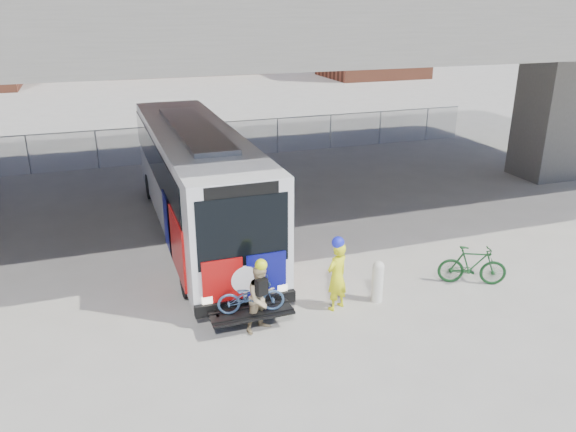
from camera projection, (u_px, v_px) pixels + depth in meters
name	position (u px, v px, depth m)	size (l,w,h in m)	color
ground	(277.00, 252.00, 17.79)	(160.00, 160.00, 0.00)	#9E9991
bus	(196.00, 173.00, 18.62)	(2.67, 12.94, 3.69)	silver
overpass	(239.00, 30.00, 19.00)	(40.00, 16.00, 7.95)	#605E59
chainlink_fence	(201.00, 131.00, 27.87)	(30.00, 0.06, 30.00)	gray
brick_buildings	(144.00, 24.00, 58.80)	(54.00, 22.00, 12.00)	brown
bollard	(378.00, 280.00, 14.65)	(0.30, 0.30, 1.15)	white
cyclist_hivis	(337.00, 275.00, 14.16)	(0.79, 0.68, 2.01)	#F2F71A
cyclist_tan	(262.00, 297.00, 13.24)	(1.00, 0.89, 1.87)	tan
bike_parked	(472.00, 265.00, 15.58)	(0.53, 1.87, 1.12)	#143F1B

